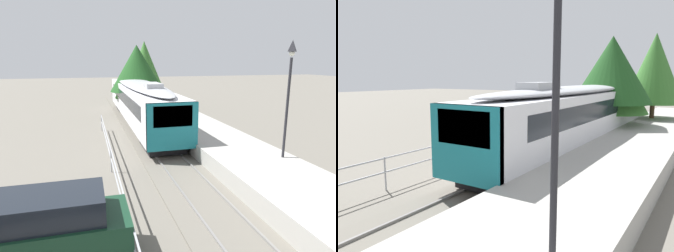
{
  "view_description": "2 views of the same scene",
  "coord_description": "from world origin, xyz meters",
  "views": [
    {
      "loc": [
        -4.23,
        7.1,
        5.4
      ],
      "look_at": [
        0.0,
        22.52,
        1.8
      ],
      "focal_mm": 31.51,
      "sensor_mm": 36.0,
      "label": 1
    },
    {
      "loc": [
        6.58,
        13.9,
        4.08
      ],
      "look_at": [
        -1.0,
        25.52,
        2.0
      ],
      "focal_mm": 34.52,
      "sensor_mm": 36.0,
      "label": 2
    }
  ],
  "objects": [
    {
      "name": "ground_plane",
      "position": [
        -3.0,
        22.0,
        0.0
      ],
      "size": [
        160.0,
        160.0,
        0.0
      ],
      "primitive_type": "plane",
      "color": "#6B665B"
    },
    {
      "name": "track_rails",
      "position": [
        0.0,
        22.0,
        0.03
      ],
      "size": [
        3.2,
        60.0,
        0.14
      ],
      "color": "#6B665B",
      "rests_on": "ground"
    },
    {
      "name": "commuter_train",
      "position": [
        0.0,
        31.62,
        2.15
      ],
      "size": [
        2.82,
        20.44,
        3.74
      ],
      "color": "silver",
      "rests_on": "track_rails"
    },
    {
      "name": "station_platform",
      "position": [
        3.25,
        22.0,
        0.45
      ],
      "size": [
        3.9,
        60.0,
        0.9
      ],
      "primitive_type": "cube",
      "color": "#A8A59E",
      "rests_on": "ground"
    },
    {
      "name": "platform_lamp_mid_platform",
      "position": [
        4.52,
        18.46,
        4.62
      ],
      "size": [
        0.34,
        0.34,
        5.35
      ],
      "color": "#232328",
      "rests_on": "station_platform"
    },
    {
      "name": "tree_behind_carpark",
      "position": [
        0.65,
        36.6,
        3.56
      ],
      "size": [
        4.54,
        4.54,
        5.46
      ],
      "color": "brown",
      "rests_on": "ground"
    },
    {
      "name": "tree_behind_station_far",
      "position": [
        0.57,
        36.07,
        4.59
      ],
      "size": [
        5.28,
        5.28,
        6.82
      ],
      "color": "brown",
      "rests_on": "ground"
    },
    {
      "name": "tree_distant_left",
      "position": [
        2.37,
        41.54,
        4.77
      ],
      "size": [
        4.39,
        4.39,
        7.5
      ],
      "color": "brown",
      "rests_on": "ground"
    }
  ]
}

